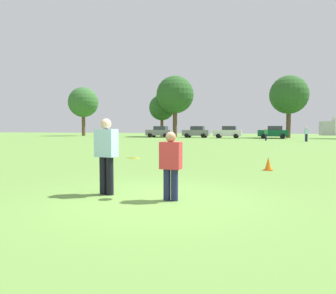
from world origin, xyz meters
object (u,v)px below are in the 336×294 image
parked_car_near_left (160,132)px  parked_car_center (228,132)px  player_thrower (106,152)px  player_defender (171,162)px  traffic_cone (268,164)px  parked_car_mid_right (273,132)px  frisbee (133,158)px  parked_car_mid_left (196,132)px  bystander_sideline_watcher (306,133)px  bystander_field_marshal (266,133)px

parked_car_near_left → parked_car_center: bearing=-1.9°
player_thrower → player_defender: bearing=-5.2°
player_defender → traffic_cone: 6.12m
traffic_cone → parked_car_mid_right: (-0.08, 37.44, 0.69)m
player_defender → parked_car_center: size_ratio=0.34×
frisbee → parked_car_mid_right: (2.60, 43.28, 0.06)m
parked_car_mid_right → parked_car_mid_left: bearing=173.0°
parked_car_center → bystander_sideline_watcher: size_ratio=2.53×
player_thrower → bystander_sideline_watcher: 34.15m
player_defender → bystander_sideline_watcher: size_ratio=0.86×
player_defender → frisbee: player_defender is taller
frisbee → parked_car_mid_left: (-9.02, 44.70, 0.06)m
bystander_sideline_watcher → player_thrower: bearing=-101.7°
player_thrower → parked_car_center: parked_car_center is taller
parked_car_near_left → parked_car_mid_left: 6.04m
bystander_sideline_watcher → bystander_field_marshal: bearing=157.4°
player_thrower → traffic_cone: size_ratio=3.60×
frisbee → player_defender: bearing=1.6°
parked_car_center → bystander_field_marshal: 10.26m
bystander_sideline_watcher → bystander_field_marshal: size_ratio=1.10×
parked_car_mid_right → bystander_field_marshal: parked_car_mid_right is taller
parked_car_mid_left → bystander_sideline_watcher: bearing=-36.1°
parked_car_center → parked_car_mid_right: size_ratio=1.00×
parked_car_mid_left → parked_car_mid_right: same height
bystander_sideline_watcher → bystander_field_marshal: (-4.40, 1.83, -0.08)m
parked_car_mid_left → parked_car_near_left: bearing=-176.1°
parked_car_mid_right → bystander_field_marshal: size_ratio=2.78×
player_thrower → parked_car_near_left: bearing=108.0°
player_defender → bystander_sideline_watcher: bystander_sideline_watcher is taller
player_defender → parked_car_mid_right: parked_car_mid_right is taller
frisbee → traffic_cone: 6.45m
parked_car_near_left → parked_car_mid_right: (17.64, -1.02, 0.00)m
frisbee → parked_car_mid_left: size_ratio=0.06×
parked_car_center → player_defender: bearing=-83.8°
player_thrower → parked_car_mid_left: size_ratio=0.41×
bystander_sideline_watcher → parked_car_mid_left: bearing=143.9°
frisbee → bystander_sideline_watcher: (6.19, 33.61, 0.08)m
player_thrower → bystander_sideline_watcher: (6.93, 33.44, -0.03)m
player_thrower → traffic_cone: (3.41, 5.67, -0.74)m
parked_car_mid_left → player_defender: bearing=-77.6°
player_thrower → parked_car_near_left: 46.39m
player_thrower → bystander_field_marshal: bearing=85.9°
player_thrower → bystander_sideline_watcher: bearing=78.3°
player_thrower → parked_car_mid_right: bearing=85.6°
traffic_cone → parked_car_center: size_ratio=0.11×
player_defender → parked_car_mid_right: bearing=87.7°
bystander_field_marshal → player_thrower: bearing=-94.1°
frisbee → parked_car_near_left: bearing=108.8°
parked_car_near_left → bystander_sideline_watcher: bearing=-26.7°
frisbee → traffic_cone: size_ratio=0.57×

